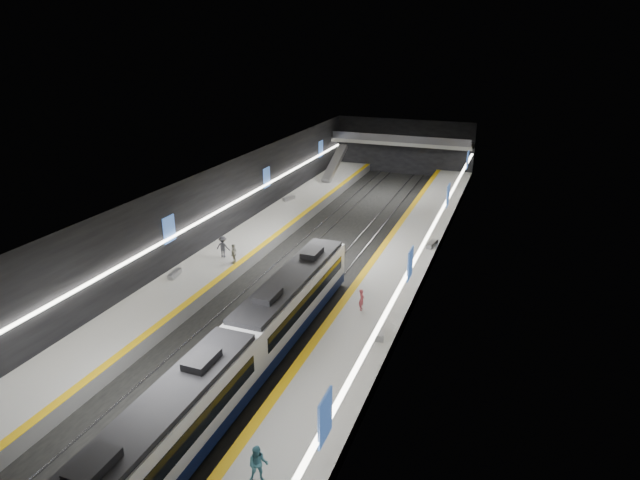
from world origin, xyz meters
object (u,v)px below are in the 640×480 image
at_px(passenger_right_a, 362,300).
at_px(passenger_left_b, 223,247).
at_px(train, 240,354).
at_px(bench_left_far, 289,198).
at_px(bench_left_near, 175,274).
at_px(bench_right_near, 380,332).
at_px(escalator, 335,163).
at_px(passenger_left_a, 234,254).
at_px(passenger_right_b, 258,465).
at_px(bench_right_far, 432,244).

distance_m(passenger_right_a, passenger_left_b, 14.95).
height_order(train, bench_left_far, train).
height_order(bench_left_near, bench_left_far, bench_left_far).
xyz_separation_m(bench_left_near, bench_right_near, (17.88, -2.87, 0.04)).
relative_size(escalator, passenger_left_a, 4.54).
bearing_deg(escalator, passenger_right_b, -74.21).
distance_m(train, passenger_right_a, 10.62).
bearing_deg(bench_right_far, passenger_right_a, -90.81).
relative_size(train, bench_left_far, 17.53).
xyz_separation_m(train, bench_left_near, (-11.37, 9.69, -0.99)).
bearing_deg(escalator, passenger_left_b, -89.47).
xyz_separation_m(escalator, passenger_left_b, (0.28, -30.35, -0.94)).
relative_size(bench_right_near, passenger_left_a, 1.12).
distance_m(escalator, bench_right_near, 41.60).
relative_size(bench_right_far, passenger_left_b, 0.97).
distance_m(escalator, bench_left_far, 12.63).
xyz_separation_m(train, passenger_right_b, (4.69, -6.99, -0.27)).
distance_m(passenger_right_a, passenger_right_b, 16.66).
distance_m(escalator, bench_left_near, 35.34).
bearing_deg(train, passenger_right_b, -56.13).
bearing_deg(bench_right_near, bench_left_near, 158.66).
xyz_separation_m(bench_left_far, passenger_left_a, (3.21, -18.77, 0.67)).
relative_size(train, passenger_right_a, 19.14).
bearing_deg(bench_right_far, bench_left_near, -133.00).
height_order(passenger_right_a, passenger_right_b, passenger_right_b).
relative_size(bench_left_near, passenger_right_a, 1.06).
bearing_deg(bench_left_near, passenger_left_a, 43.09).
height_order(train, bench_right_near, train).
distance_m(escalator, bench_right_far, 27.31).
height_order(train, bench_right_far, train).
height_order(bench_right_near, bench_right_far, bench_right_near).
distance_m(bench_right_near, passenger_right_a, 3.59).
bearing_deg(bench_right_far, bench_right_near, -81.92).
bearing_deg(train, bench_right_far, 73.52).
relative_size(escalator, passenger_left_b, 4.15).
bearing_deg(passenger_left_a, bench_right_far, 113.92).
xyz_separation_m(escalator, bench_right_far, (17.00, -21.31, -1.67)).
height_order(bench_left_far, passenger_left_a, passenger_left_a).
bearing_deg(bench_right_far, passenger_right_b, -84.56).
distance_m(train, bench_left_far, 34.48).
bearing_deg(bench_left_near, passenger_right_a, -8.95).
bearing_deg(bench_left_far, passenger_left_b, -64.75).
xyz_separation_m(passenger_right_a, passenger_left_a, (-12.57, 4.10, 0.10)).
bearing_deg(bench_right_near, passenger_left_a, 142.51).
height_order(bench_left_far, bench_right_far, bench_right_far).
distance_m(bench_right_near, passenger_right_b, 13.95).
bearing_deg(passenger_left_a, train, 21.56).
distance_m(bench_right_far, passenger_right_a, 14.25).
height_order(bench_right_far, passenger_left_b, passenger_left_b).
relative_size(bench_right_near, passenger_left_b, 1.02).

